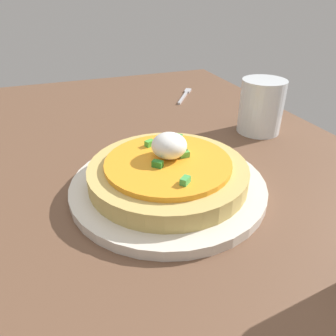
{
  "coord_description": "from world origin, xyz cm",
  "views": [
    {
      "loc": [
        38.51,
        -14.63,
        26.98
      ],
      "look_at": [
        5.44,
        -2.32,
        6.35
      ],
      "focal_mm": 33.98,
      "sensor_mm": 36.0,
      "label": 1
    }
  ],
  "objects_px": {
    "cup_far": "(261,107)",
    "plate": "(168,185)",
    "fork": "(185,95)",
    "pizza": "(168,170)"
  },
  "relations": [
    {
      "from": "cup_far",
      "to": "plate",
      "type": "bearing_deg",
      "value": -61.04
    },
    {
      "from": "pizza",
      "to": "fork",
      "type": "height_order",
      "value": "pizza"
    },
    {
      "from": "plate",
      "to": "fork",
      "type": "relative_size",
      "value": 2.52
    },
    {
      "from": "plate",
      "to": "cup_far",
      "type": "relative_size",
      "value": 2.68
    },
    {
      "from": "plate",
      "to": "cup_far",
      "type": "distance_m",
      "value": 0.26
    },
    {
      "from": "pizza",
      "to": "fork",
      "type": "xyz_separation_m",
      "value": [
        -0.37,
        0.18,
        -0.03
      ]
    },
    {
      "from": "cup_far",
      "to": "fork",
      "type": "distance_m",
      "value": 0.25
    },
    {
      "from": "fork",
      "to": "plate",
      "type": "bearing_deg",
      "value": -171.52
    },
    {
      "from": "plate",
      "to": "cup_far",
      "type": "bearing_deg",
      "value": 118.96
    },
    {
      "from": "cup_far",
      "to": "fork",
      "type": "height_order",
      "value": "cup_far"
    }
  ]
}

